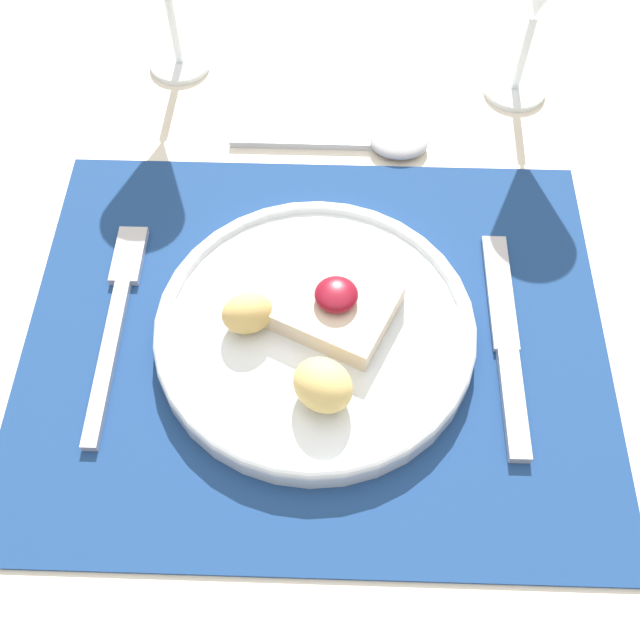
# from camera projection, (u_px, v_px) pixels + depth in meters

# --- Properties ---
(ground_plane) EXTENTS (8.00, 8.00, 0.00)m
(ground_plane) POSITION_uv_depth(u_px,v_px,m) (318.00, 574.00, 1.22)
(ground_plane) COLOR brown
(dining_table) EXTENTS (1.21, 1.28, 0.75)m
(dining_table) POSITION_uv_depth(u_px,v_px,m) (316.00, 388.00, 0.66)
(dining_table) COLOR beige
(dining_table) RESTS_ON ground_plane
(placemat) EXTENTS (0.45, 0.37, 0.00)m
(placemat) POSITION_uv_depth(u_px,v_px,m) (315.00, 338.00, 0.58)
(placemat) COLOR navy
(placemat) RESTS_ON dining_table
(dinner_plate) EXTENTS (0.25, 0.25, 0.05)m
(dinner_plate) POSITION_uv_depth(u_px,v_px,m) (320.00, 326.00, 0.57)
(dinner_plate) COLOR silver
(dinner_plate) RESTS_ON placemat
(fork) EXTENTS (0.02, 0.20, 0.01)m
(fork) POSITION_uv_depth(u_px,v_px,m) (117.00, 312.00, 0.59)
(fork) COLOR #B2B2B7
(fork) RESTS_ON placemat
(knife) EXTENTS (0.02, 0.20, 0.01)m
(knife) POSITION_uv_depth(u_px,v_px,m) (507.00, 355.00, 0.57)
(knife) COLOR #B2B2B7
(knife) RESTS_ON placemat
(spoon) EXTENTS (0.18, 0.05, 0.02)m
(spoon) POSITION_uv_depth(u_px,v_px,m) (380.00, 142.00, 0.69)
(spoon) COLOR #B2B2B7
(spoon) RESTS_ON dining_table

